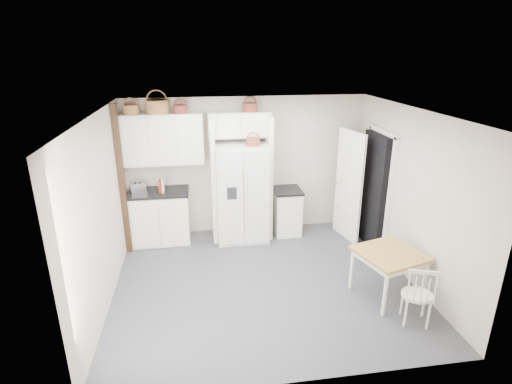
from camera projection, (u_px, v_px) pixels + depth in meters
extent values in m
plane|color=#35363C|center=(264.00, 282.00, 6.18)|extent=(4.50, 4.50, 0.00)
plane|color=white|center=(265.00, 113.00, 5.30)|extent=(4.50, 4.50, 0.00)
plane|color=#B1A89C|center=(247.00, 166.00, 7.60)|extent=(4.50, 0.00, 4.50)
plane|color=#B1A89C|center=(102.00, 213.00, 5.42)|extent=(0.00, 4.00, 4.00)
plane|color=#B1A89C|center=(410.00, 196.00, 6.06)|extent=(0.00, 4.00, 4.00)
cube|color=silver|center=(242.00, 193.00, 7.34)|extent=(0.93, 0.75, 1.81)
cube|color=white|center=(161.00, 217.00, 7.36)|extent=(1.02, 0.65, 0.95)
cube|color=white|center=(287.00, 212.00, 7.72)|extent=(0.48, 0.58, 0.85)
cube|color=olive|center=(387.00, 274.00, 5.75)|extent=(1.03, 1.03, 0.69)
cube|color=white|center=(417.00, 295.00, 5.15)|extent=(0.49, 0.47, 0.81)
cube|color=black|center=(159.00, 192.00, 7.20)|extent=(1.06, 0.69, 0.04)
cube|color=black|center=(287.00, 190.00, 7.57)|extent=(0.52, 0.62, 0.04)
cube|color=silver|center=(138.00, 188.00, 7.08)|extent=(0.29, 0.22, 0.18)
cube|color=#A71D0C|center=(160.00, 186.00, 7.08)|extent=(0.03, 0.15, 0.23)
cube|color=beige|center=(163.00, 186.00, 7.09)|extent=(0.04, 0.16, 0.24)
cylinder|color=brown|center=(131.00, 110.00, 6.77)|extent=(0.27, 0.27, 0.15)
cylinder|color=brown|center=(157.00, 107.00, 6.82)|extent=(0.39, 0.39, 0.23)
cylinder|color=brown|center=(180.00, 109.00, 6.89)|extent=(0.24, 0.24, 0.14)
cylinder|color=brown|center=(250.00, 107.00, 7.07)|extent=(0.26, 0.26, 0.15)
cylinder|color=brown|center=(253.00, 142.00, 6.95)|extent=(0.24, 0.24, 0.13)
cube|color=white|center=(163.00, 139.00, 7.02)|extent=(1.40, 0.34, 0.90)
cube|color=white|center=(239.00, 124.00, 7.14)|extent=(1.12, 0.34, 0.45)
cube|color=white|center=(213.00, 180.00, 7.28)|extent=(0.08, 0.60, 2.30)
cube|color=white|center=(268.00, 177.00, 7.42)|extent=(0.08, 0.60, 2.30)
cube|color=black|center=(122.00, 182.00, 6.68)|extent=(0.09, 0.09, 2.60)
cube|color=black|center=(375.00, 191.00, 7.07)|extent=(0.18, 0.85, 2.05)
cube|color=white|center=(349.00, 186.00, 7.33)|extent=(0.21, 0.79, 2.05)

